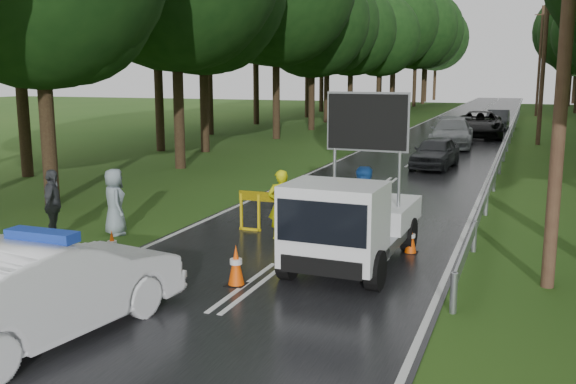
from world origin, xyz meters
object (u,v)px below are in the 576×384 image
at_px(officer, 281,205).
at_px(civilian, 366,211).
at_px(work_truck, 350,222).
at_px(queue_car_third, 480,124).
at_px(police_sedan, 46,290).
at_px(barrier, 286,203).
at_px(queue_car_second, 452,133).
at_px(queue_car_fourth, 498,120).
at_px(queue_car_first, 435,152).

bearing_deg(officer, civilian, 139.23).
xyz_separation_m(work_truck, queue_car_third, (0.42, 29.11, -0.13)).
bearing_deg(civilian, work_truck, -117.84).
relative_size(police_sedan, barrier, 1.92).
relative_size(officer, civilian, 0.87).
xyz_separation_m(police_sedan, work_truck, (3.30, 5.12, 0.19)).
height_order(police_sedan, queue_car_second, police_sedan).
xyz_separation_m(queue_car_second, queue_car_fourth, (1.75, 12.83, -0.09)).
distance_m(officer, queue_car_first, 13.49).
bearing_deg(barrier, civilian, -24.52).
xyz_separation_m(police_sedan, queue_car_first, (2.95, 20.05, -0.11)).
bearing_deg(work_truck, queue_car_third, 91.03).
distance_m(barrier, queue_car_third, 27.16).
distance_m(barrier, queue_car_fourth, 34.03).
bearing_deg(queue_car_third, queue_car_fourth, 79.99).
distance_m(police_sedan, barrier, 7.27).
relative_size(barrier, civilian, 1.28).
distance_m(work_truck, officer, 2.66).
distance_m(work_truck, queue_car_third, 29.11).
bearing_deg(barrier, queue_car_second, 85.04).
height_order(officer, queue_car_first, officer).
distance_m(civilian, queue_car_second, 22.05).
relative_size(civilian, queue_car_fourth, 0.47).
bearing_deg(queue_car_fourth, work_truck, -91.04).
height_order(queue_car_first, queue_car_third, queue_car_third).
height_order(work_truck, queue_car_fourth, work_truck).
distance_m(barrier, officer, 0.51).
distance_m(civilian, queue_car_fourth, 34.88).
xyz_separation_m(barrier, queue_car_fourth, (3.35, 33.86, -0.09)).
relative_size(work_truck, civilian, 2.29).
bearing_deg(work_truck, officer, 145.60).
relative_size(work_truck, queue_car_second, 0.84).
height_order(work_truck, civilian, work_truck).
bearing_deg(barrier, officer, -83.78).
bearing_deg(police_sedan, barrier, -88.92).
distance_m(queue_car_second, queue_car_third, 6.09).
height_order(civilian, queue_car_fourth, civilian).
bearing_deg(queue_car_first, barrier, -93.20).
height_order(work_truck, queue_car_third, work_truck).
bearing_deg(officer, work_truck, 115.85).
bearing_deg(officer, police_sedan, 52.29).
bearing_deg(queue_car_second, queue_car_fourth, 78.86).
height_order(police_sedan, officer, officer).
relative_size(police_sedan, civilian, 2.46).
height_order(barrier, queue_car_third, queue_car_third).
bearing_deg(queue_car_fourth, barrier, -94.85).
bearing_deg(police_sedan, work_truck, -113.03).
bearing_deg(civilian, barrier, 131.27).
xyz_separation_m(civilian, queue_car_first, (-0.40, 13.87, -0.32)).
height_order(civilian, queue_car_first, civilian).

